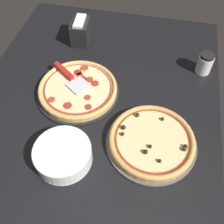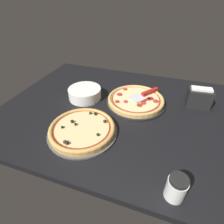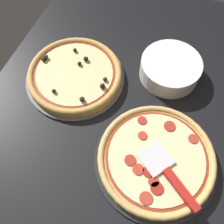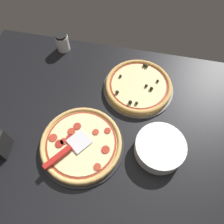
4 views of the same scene
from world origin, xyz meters
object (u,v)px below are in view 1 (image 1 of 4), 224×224
object	(u,v)px
pizza_front	(78,89)
napkin_holder	(81,31)
pizza_back	(152,140)
plate_stack	(63,155)
serving_spatula	(67,74)
parmesan_shaker	(205,63)

from	to	relation	value
pizza_front	napkin_holder	size ratio (longest dim) A/B	2.45
pizza_front	napkin_holder	world-z (taller)	napkin_holder
pizza_back	plate_stack	xyz separation A→B (cm)	(13.57, -31.09, 0.82)
serving_spatula	plate_stack	bearing A→B (deg)	15.95
napkin_holder	pizza_back	bearing A→B (deg)	38.43
pizza_back	napkin_holder	distance (cm)	72.03
plate_stack	pizza_back	bearing A→B (deg)	113.58
pizza_back	parmesan_shaker	distance (cm)	49.85
plate_stack	napkin_holder	bearing A→B (deg)	-168.98
pizza_front	plate_stack	xyz separation A→B (cm)	(33.27, 4.52, 0.83)
pizza_back	parmesan_shaker	bearing A→B (deg)	157.22
serving_spatula	plate_stack	distance (cm)	40.59
plate_stack	parmesan_shaker	size ratio (longest dim) A/B	2.07
pizza_back	napkin_holder	size ratio (longest dim) A/B	2.32
serving_spatula	plate_stack	world-z (taller)	plate_stack
pizza_back	plate_stack	bearing A→B (deg)	-66.42
serving_spatula	napkin_holder	world-z (taller)	napkin_holder
serving_spatula	parmesan_shaker	world-z (taller)	parmesan_shaker
plate_stack	parmesan_shaker	world-z (taller)	parmesan_shaker
pizza_front	serving_spatula	xyz separation A→B (cm)	(-5.73, -6.63, 2.26)
plate_stack	pizza_front	bearing A→B (deg)	-172.27
pizza_front	plate_stack	bearing A→B (deg)	7.73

